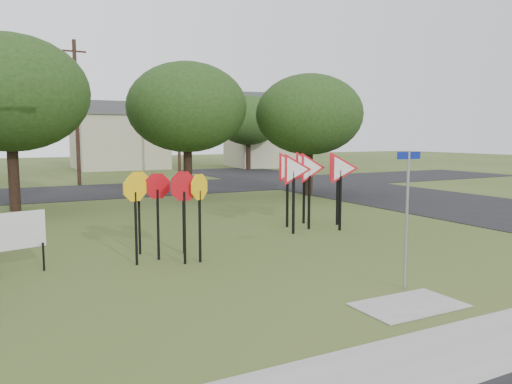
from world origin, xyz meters
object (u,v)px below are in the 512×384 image
stop_sign_cluster (166,194)px  info_board (20,232)px  yield_sign_cluster (312,171)px  street_name_sign (407,211)px

stop_sign_cluster → info_board: (-3.35, 0.31, -0.72)m
stop_sign_cluster → yield_sign_cluster: bearing=18.8°
street_name_sign → info_board: size_ratio=1.98×
info_board → stop_sign_cluster: bearing=-5.3°
street_name_sign → yield_sign_cluster: bearing=71.9°
street_name_sign → stop_sign_cluster: size_ratio=1.27×
street_name_sign → stop_sign_cluster: 5.85m
street_name_sign → yield_sign_cluster: (2.15, 6.58, 0.31)m
stop_sign_cluster → info_board: bearing=174.7°
stop_sign_cluster → yield_sign_cluster: (5.71, 1.94, 0.27)m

